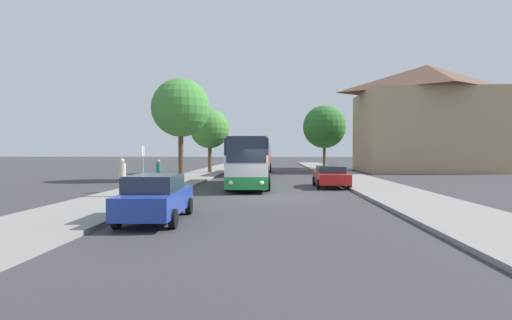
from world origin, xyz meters
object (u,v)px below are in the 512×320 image
Objects in this scene: bus_front at (249,161)px; pedestrian_waiting_far at (122,177)px; tree_right_near at (324,127)px; tree_left_far at (181,108)px; tree_left_near at (210,129)px; parked_car_right_near at (331,176)px; bus_middle at (257,157)px; bus_stop_sign at (143,162)px; parked_car_left_curb at (156,197)px; pedestrian_waiting_near at (159,172)px.

bus_front is 9.46m from pedestrian_waiting_far.
tree_left_far is at bearing -121.28° from tree_right_near.
pedestrian_waiting_far is 0.28× the size of tree_left_near.
parked_car_right_near is 0.69× the size of tree_left_near.
bus_middle is at bearing 155.98° from pedestrian_waiting_far.
bus_stop_sign is 0.39× the size of tree_left_near.
parked_car_right_near is at bearing 18.75° from bus_stop_sign.
bus_stop_sign is at bearing -106.10° from bus_middle.
bus_middle is 22.85m from pedestrian_waiting_far.
parked_car_right_near is 30.11m from tree_right_near.
parked_car_left_curb is at bearing 20.85° from pedestrian_waiting_far.
bus_stop_sign is at bearing 19.07° from parked_car_right_near.
parked_car_left_curb is 10.06m from bus_stop_sign.
bus_front is at bearing -1.89° from parked_car_right_near.
bus_front is 6.29m from pedestrian_waiting_near.
bus_stop_sign is 0.32× the size of tree_left_far.
pedestrian_waiting_far is at bearing -111.52° from tree_right_near.
tree_left_far is 0.94× the size of tree_right_near.
tree_left_near is at bearing 168.88° from pedestrian_waiting_far.
parked_car_right_near is 2.47× the size of pedestrian_waiting_far.
tree_left_near reaches higher than bus_front.
tree_left_near is (0.70, 19.51, 3.01)m from bus_stop_sign.
bus_middle reaches higher than pedestrian_waiting_far.
tree_right_near is (3.19, 29.52, 5.05)m from parked_car_right_near.
tree_right_near is (10.96, 42.72, 4.97)m from parked_car_left_curb.
tree_left_far is at bearing 136.14° from bus_front.
tree_right_near is (8.78, 14.61, 4.02)m from bus_middle.
parked_car_left_curb is (-2.19, -28.11, -0.95)m from bus_middle.
bus_front is 16.58m from tree_left_near.
bus_middle is at bearing -69.14° from parked_car_right_near.
tree_right_near is at bearing -95.86° from parked_car_right_near.
bus_middle reaches higher than parked_car_left_curb.
pedestrian_waiting_near is 7.60m from pedestrian_waiting_far.
bus_stop_sign is at bearing 108.63° from parked_car_left_curb.
bus_front is 4.10× the size of bus_stop_sign.
parked_car_left_curb is 15.32m from parked_car_right_near.
pedestrian_waiting_far is (-5.84, -7.42, -0.62)m from bus_front.
bus_front is 30.82m from tree_right_near.
tree_left_near is (0.63, 22.87, 3.66)m from pedestrian_waiting_far.
tree_left_far is 28.06m from tree_right_near.
bus_front is 5.67× the size of pedestrian_waiting_far.
parked_car_right_near is at bearing 57.12° from parked_car_left_curb.
bus_middle is 1.36× the size of tree_right_near.
bus_stop_sign is 10.26m from tree_left_far.
bus_middle is 5.95m from tree_left_near.
pedestrian_waiting_far is at bearing 117.99° from parked_car_left_curb.
bus_front is 13.65m from parked_car_left_curb.
pedestrian_waiting_far is (0.08, -3.35, -0.65)m from bus_stop_sign.
parked_car_right_near is 2.81× the size of pedestrian_waiting_near.
bus_stop_sign is (-3.60, 9.35, 0.94)m from parked_car_left_curb.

